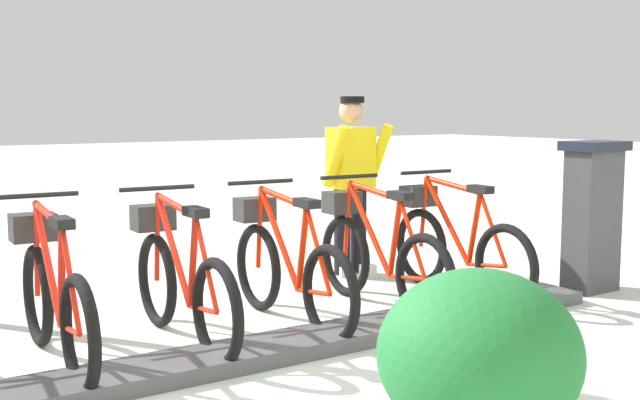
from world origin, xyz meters
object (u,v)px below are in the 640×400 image
worker_near_rack (351,178)px  planter_bush (478,383)px  bike_docked_1 (377,253)px  bike_docked_3 (180,279)px  payment_kiosk (592,214)px  bike_docked_0 (455,243)px  bike_docked_2 (286,265)px  bike_docked_4 (53,295)px

worker_near_rack → planter_bush: (-3.87, 2.25, -0.37)m
bike_docked_1 → planter_bush: bike_docked_1 is taller
bike_docked_3 → worker_near_rack: bearing=-63.7°
bike_docked_1 → planter_bush: 3.26m
payment_kiosk → bike_docked_3: (0.57, 3.52, -0.24)m
bike_docked_0 → bike_docked_1: (0.00, 0.83, 0.00)m
payment_kiosk → worker_near_rack: 2.13m
bike_docked_1 → worker_near_rack: size_ratio=1.04×
bike_docked_0 → bike_docked_1: same height
payment_kiosk → bike_docked_2: (0.57, 2.69, -0.24)m
bike_docked_2 → planter_bush: bearing=162.6°
bike_docked_3 → worker_near_rack: size_ratio=1.04×
payment_kiosk → bike_docked_4: (0.57, 4.35, -0.24)m
bike_docked_2 → bike_docked_3: (0.00, 0.83, 0.00)m
bike_docked_1 → bike_docked_4: same height
bike_docked_3 → bike_docked_4: 0.83m
bike_docked_4 → bike_docked_1: bearing=-90.0°
worker_near_rack → bike_docked_4: bearing=109.8°
payment_kiosk → bike_docked_4: payment_kiosk is taller
bike_docked_0 → bike_docked_3: (0.00, 2.49, 0.00)m
bike_docked_1 → bike_docked_4: bearing=90.0°
bike_docked_3 → planter_bush: 2.78m
bike_docked_4 → worker_near_rack: size_ratio=1.04×
bike_docked_0 → bike_docked_2: bearing=90.0°
bike_docked_1 → bike_docked_2: (0.00, 0.83, 0.00)m
bike_docked_2 → worker_near_rack: bearing=-51.7°
payment_kiosk → bike_docked_3: size_ratio=0.74×
payment_kiosk → worker_near_rack: worker_near_rack is taller
payment_kiosk → worker_near_rack: bearing=38.3°
payment_kiosk → worker_near_rack: size_ratio=0.77×
bike_docked_4 → planter_bush: (-2.78, -0.79, 0.11)m
payment_kiosk → bike_docked_1: payment_kiosk is taller
bike_docked_4 → payment_kiosk: bearing=-97.5°
bike_docked_2 → planter_bush: 2.91m
bike_docked_1 → worker_near_rack: (1.09, -0.55, 0.48)m
bike_docked_4 → planter_bush: size_ratio=1.77×
bike_docked_0 → bike_docked_1: size_ratio=1.00×
bike_docked_0 → bike_docked_4: 3.32m
bike_docked_1 → bike_docked_2: bearing=90.0°
bike_docked_0 → bike_docked_2: same height
planter_bush → bike_docked_0: bearing=-42.3°
bike_docked_1 → bike_docked_3: (0.00, 1.66, 0.00)m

